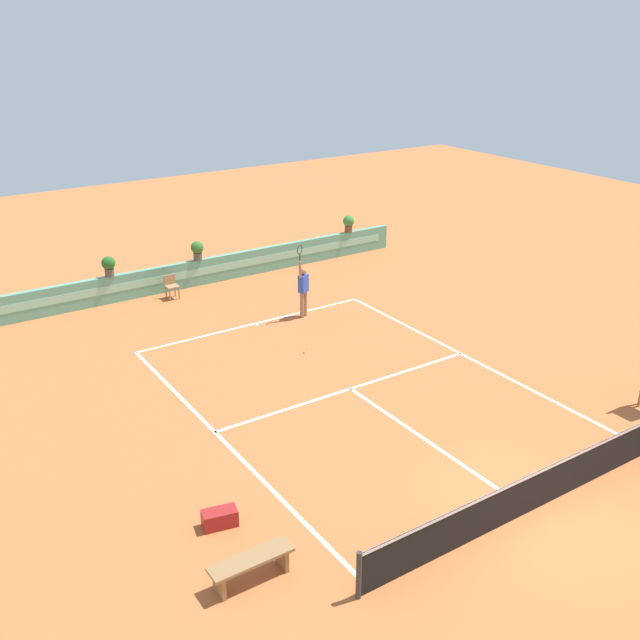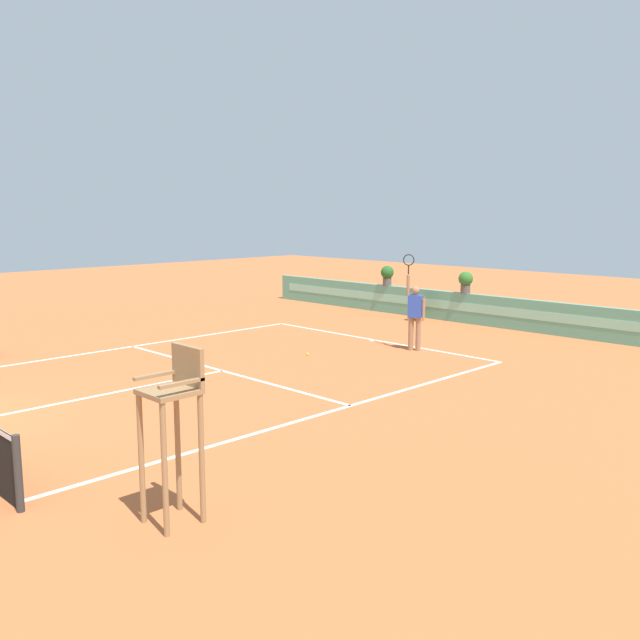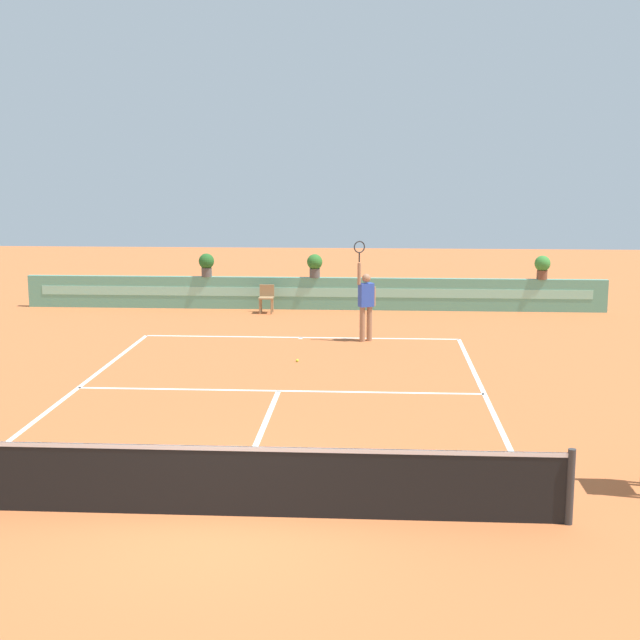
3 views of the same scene
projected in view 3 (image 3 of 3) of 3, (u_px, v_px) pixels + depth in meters
ground_plane at (276, 396)px, 17.53m from camera, size 60.00×60.00×0.00m
court_lines at (280, 387)px, 18.24m from camera, size 8.32×11.94×0.01m
net at (226, 478)px, 11.55m from camera, size 8.92×0.10×1.00m
back_wall_barrier at (313, 293)px, 27.65m from camera, size 18.00×0.21×1.00m
ball_kid_chair at (266, 297)px, 27.02m from camera, size 0.44×0.44×0.85m
tennis_player at (366, 301)px, 22.68m from camera, size 0.57×0.36×2.58m
tennis_ball_near_baseline at (297, 360)px, 20.51m from camera, size 0.07×0.07×0.07m
potted_plant_left at (206, 263)px, 27.69m from camera, size 0.48×0.48×0.72m
potted_plant_centre at (315, 264)px, 27.49m from camera, size 0.48×0.48×0.72m
potted_plant_far_right at (542, 266)px, 27.07m from camera, size 0.48×0.48×0.72m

